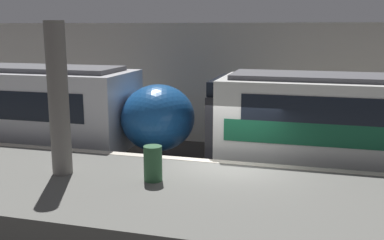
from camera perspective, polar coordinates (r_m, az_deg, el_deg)
ground_plane at (r=12.75m, az=5.01°, el=-9.97°), size 120.00×120.00×0.00m
platform at (r=10.37m, az=2.61°, el=-11.88°), size 40.00×4.78×1.11m
station_rear_barrier at (r=17.95m, az=8.64°, el=4.33°), size 50.00×0.15×4.87m
support_pillar_near at (r=11.37m, az=-16.60°, el=2.52°), size 0.49×0.49×3.76m
trash_bin at (r=10.74m, az=-4.98°, el=-5.52°), size 0.44×0.44×0.85m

